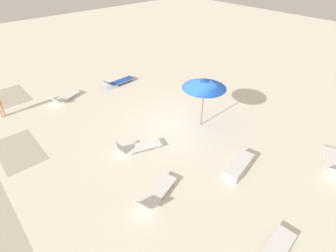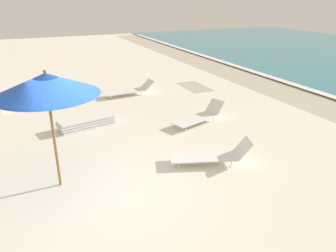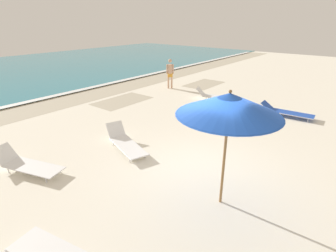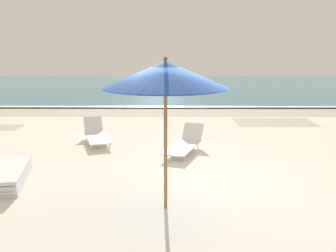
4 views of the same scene
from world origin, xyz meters
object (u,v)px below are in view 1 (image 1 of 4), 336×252
object	(u,v)px
sun_lounger_near_water_left	(332,162)
sun_lounger_mid_beach_solo	(65,97)
sun_lounger_beside_umbrella	(156,193)
sun_lounger_under_umbrella	(120,81)
beach_umbrella	(204,84)
lounger_stack	(239,166)
sun_lounger_near_water_right	(138,146)

from	to	relation	value
sun_lounger_near_water_left	sun_lounger_mid_beach_solo	size ratio (longest dim) A/B	1.05
sun_lounger_beside_umbrella	sun_lounger_under_umbrella	bearing A→B (deg)	-43.18
beach_umbrella	lounger_stack	size ratio (longest dim) A/B	1.36
beach_umbrella	sun_lounger_under_umbrella	size ratio (longest dim) A/B	1.21
sun_lounger_near_water_right	sun_lounger_beside_umbrella	bearing A→B (deg)	176.67
sun_lounger_near_water_right	sun_lounger_under_umbrella	bearing A→B (deg)	-6.93
sun_lounger_under_umbrella	sun_lounger_near_water_left	size ratio (longest dim) A/B	1.01
lounger_stack	sun_lounger_mid_beach_solo	xyz separation A→B (m)	(10.62, 3.00, 0.05)
sun_lounger_mid_beach_solo	beach_umbrella	bearing A→B (deg)	-169.64
lounger_stack	beach_umbrella	bearing A→B (deg)	-32.33
lounger_stack	sun_lounger_mid_beach_solo	bearing A→B (deg)	4.21
sun_lounger_under_umbrella	sun_lounger_near_water_right	distance (m)	7.25
beach_umbrella	sun_lounger_near_water_right	distance (m)	4.33
sun_lounger_under_umbrella	sun_lounger_mid_beach_solo	xyz separation A→B (m)	(0.31, 3.73, 0.01)
sun_lounger_under_umbrella	sun_lounger_near_water_right	bearing A→B (deg)	150.03
sun_lounger_mid_beach_solo	sun_lounger_under_umbrella	bearing A→B (deg)	-114.67
lounger_stack	sun_lounger_beside_umbrella	xyz separation A→B (m)	(1.15, 3.57, 0.06)
sun_lounger_under_umbrella	sun_lounger_beside_umbrella	world-z (taller)	sun_lounger_beside_umbrella
sun_lounger_beside_umbrella	sun_lounger_near_water_right	world-z (taller)	sun_lounger_near_water_right
sun_lounger_beside_umbrella	sun_lounger_near_water_left	distance (m)	7.64
sun_lounger_near_water_left	beach_umbrella	bearing A→B (deg)	-6.39
sun_lounger_under_umbrella	sun_lounger_beside_umbrella	size ratio (longest dim) A/B	1.03
sun_lounger_beside_umbrella	sun_lounger_mid_beach_solo	bearing A→B (deg)	-21.50
sun_lounger_beside_umbrella	lounger_stack	bearing A→B (deg)	-125.90
sun_lounger_near_water_left	sun_lounger_mid_beach_solo	bearing A→B (deg)	0.71
lounger_stack	sun_lounger_beside_umbrella	distance (m)	3.75
beach_umbrella	sun_lounger_near_water_left	world-z (taller)	beach_umbrella
beach_umbrella	sun_lounger_under_umbrella	world-z (taller)	beach_umbrella
lounger_stack	sun_lounger_under_umbrella	bearing A→B (deg)	-15.59
sun_lounger_near_water_right	beach_umbrella	bearing A→B (deg)	-78.20
lounger_stack	sun_lounger_near_water_left	world-z (taller)	sun_lounger_near_water_left
sun_lounger_beside_umbrella	sun_lounger_mid_beach_solo	xyz separation A→B (m)	(9.47, -0.57, -0.00)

